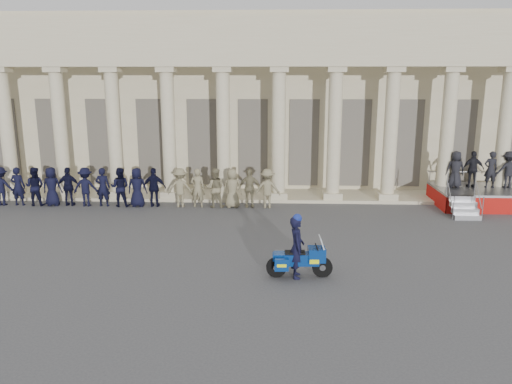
% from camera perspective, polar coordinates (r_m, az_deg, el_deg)
% --- Properties ---
extents(ground, '(90.00, 90.00, 0.00)m').
position_cam_1_polar(ground, '(16.52, -1.94, -7.71)').
color(ground, '#444447').
rests_on(ground, ground).
extents(building, '(40.00, 12.50, 9.00)m').
position_cam_1_polar(building, '(30.20, 0.06, 10.54)').
color(building, '#C2B591').
rests_on(building, ground).
extents(officer_rank, '(14.97, 0.68, 1.80)m').
position_cam_1_polar(officer_rank, '(23.76, -15.57, 0.54)').
color(officer_rank, black).
rests_on(officer_rank, ground).
extents(reviewing_stand, '(4.13, 3.99, 2.53)m').
position_cam_1_polar(reviewing_stand, '(25.11, 24.51, 1.44)').
color(reviewing_stand, gray).
rests_on(reviewing_stand, ground).
extents(motorcycle, '(1.98, 0.82, 1.27)m').
position_cam_1_polar(motorcycle, '(15.02, 5.06, -7.68)').
color(motorcycle, black).
rests_on(motorcycle, ground).
extents(rider, '(0.48, 0.70, 1.96)m').
position_cam_1_polar(rider, '(14.86, 4.67, -6.18)').
color(rider, black).
rests_on(rider, ground).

